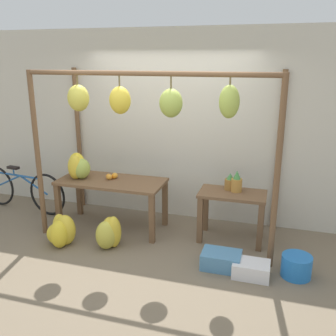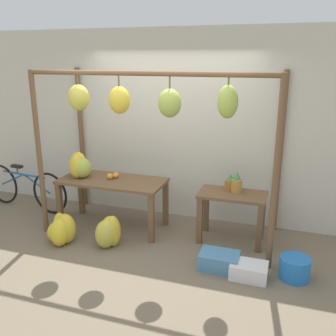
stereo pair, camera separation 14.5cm
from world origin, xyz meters
name	(u,v)px [view 1 (the left image)]	position (x,y,z in m)	size (l,w,h in m)	color
ground_plane	(143,254)	(0.00, 0.00, 0.00)	(20.00, 20.00, 0.00)	#756651
shop_wall_back	(173,126)	(0.00, 1.36, 1.40)	(8.00, 0.08, 2.80)	beige
stall_awning	(149,118)	(-0.01, 0.37, 1.67)	(3.16, 1.24, 2.24)	brown
display_table_main	(112,187)	(-0.69, 0.63, 0.61)	(1.50, 0.68, 0.72)	brown
display_table_side	(232,204)	(1.01, 0.73, 0.52)	(0.88, 0.49, 0.68)	brown
banana_pile_on_table	(78,167)	(-1.18, 0.59, 0.89)	(0.40, 0.37, 0.36)	#9EB247
orange_pile	(112,176)	(-0.71, 0.68, 0.76)	(0.16, 0.16, 0.08)	orange
pineapple_cluster	(234,183)	(1.00, 0.81, 0.79)	(0.24, 0.20, 0.29)	#B27F38
banana_pile_ground_left	(62,231)	(-1.12, -0.04, 0.18)	(0.44, 0.45, 0.41)	gold
banana_pile_ground_right	(110,233)	(-0.47, 0.06, 0.20)	(0.39, 0.40, 0.43)	gold
fruit_crate_white	(221,260)	(0.99, -0.02, 0.10)	(0.46, 0.32, 0.19)	#4C84B2
blue_bucket	(296,266)	(1.83, 0.05, 0.13)	(0.34, 0.34, 0.25)	blue
parked_bicycle	(22,189)	(-2.37, 0.82, 0.35)	(1.70, 0.24, 0.72)	black
fruit_crate_purple	(251,269)	(1.35, -0.11, 0.09)	(0.41, 0.28, 0.18)	silver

